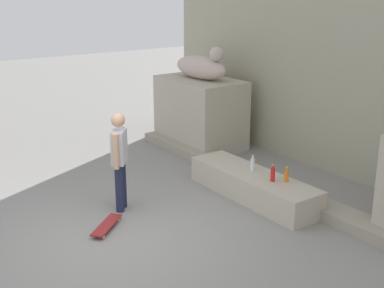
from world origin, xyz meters
The scene contains 11 objects.
ground_plane centered at (0.00, 0.00, 0.00)m, with size 40.00×40.00×0.00m, color gray.
facade_wall centered at (0.00, 5.11, 2.72)m, with size 10.42×0.60×5.44m, color #A8A48A.
pedestal_left centered at (-3.12, 3.83, 0.79)m, with size 2.06×1.28×1.57m, color #B7AD99.
statue_reclining_left centered at (-3.09, 3.83, 1.86)m, with size 1.63×0.65×0.78m.
ledge_block centered at (0.00, 2.69, 0.23)m, with size 2.71×0.75×0.47m, color #B7AD99.
skater centered at (-0.93, 0.56, 0.92)m, with size 0.43×0.39×1.67m.
skateboard centered at (-0.40, 0.01, 0.06)m, with size 0.67×0.74×0.08m.
bottle_clear centered at (-0.12, 2.77, 0.58)m, with size 0.08×0.08×0.29m.
bottle_red centered at (0.47, 2.69, 0.59)m, with size 0.08×0.08×0.29m.
bottle_orange centered at (0.62, 2.86, 0.57)m, with size 0.07×0.07×0.26m.
stair_step centered at (0.00, 3.17, 0.10)m, with size 8.30×0.50×0.19m, color gray.
Camera 1 is at (6.33, -3.17, 3.65)m, focal length 48.59 mm.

